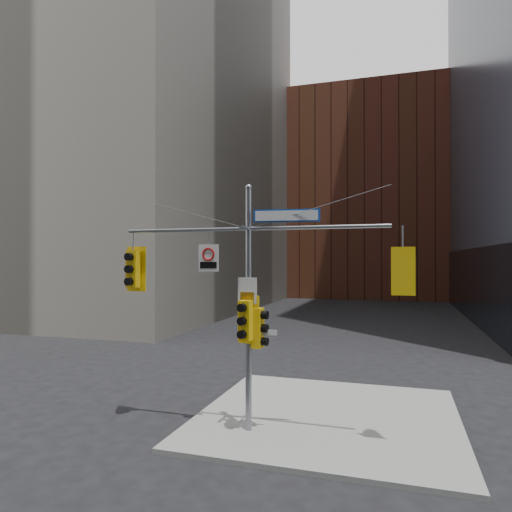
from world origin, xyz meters
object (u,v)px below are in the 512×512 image
Objects in this scene: signal_assembly at (248,283)px; traffic_light_west_arm at (133,269)px; traffic_light_pole_side at (259,328)px; traffic_light_east_arm at (403,271)px; street_sign_blade at (286,216)px; regulatory_sign_arm at (208,257)px; traffic_light_pole_front at (246,320)px.

signal_assembly is 3.88m from traffic_light_west_arm.
traffic_light_pole_side is (4.19, -0.01, -1.68)m from traffic_light_west_arm.
traffic_light_pole_side is at bearing -3.65° from traffic_light_east_arm.
street_sign_blade is 2.67m from regulatory_sign_arm.
signal_assembly is 2.24m from street_sign_blade.
traffic_light_pole_side is 0.82× the size of traffic_light_pole_front.
traffic_light_pole_front is at bearing -1.93° from traffic_light_west_arm.
regulatory_sign_arm is (2.61, -0.03, 0.38)m from traffic_light_west_arm.
traffic_light_west_arm is 1.03× the size of traffic_light_pole_front.
traffic_light_west_arm is 1.77× the size of regulatory_sign_arm.
traffic_light_pole_front reaches higher than traffic_light_pole_side.
signal_assembly reaches higher than traffic_light_pole_front.
traffic_light_east_arm is 0.67× the size of street_sign_blade.
signal_assembly is at bearing -3.62° from traffic_light_east_arm.
traffic_light_east_arm reaches higher than traffic_light_pole_side.
traffic_light_east_arm is (8.14, -0.01, 0.00)m from traffic_light_west_arm.
traffic_light_east_arm is at bearing 0.01° from signal_assembly.
signal_assembly is 4.29m from traffic_light_east_arm.
traffic_light_pole_front is at bearing -9.71° from regulatory_sign_arm.
signal_assembly is at bearing 2.01° from traffic_light_west_arm.
traffic_light_west_arm is at bearing 95.56° from traffic_light_pole_side.
traffic_light_west_arm is at bearing 179.79° from signal_assembly.
signal_assembly is at bearing 2.28° from regulatory_sign_arm.
signal_assembly reaches higher than regulatory_sign_arm.
traffic_light_east_arm reaches higher than traffic_light_pole_front.
signal_assembly is 1.08m from traffic_light_pole_front.
traffic_light_east_arm is at bearing 2.12° from traffic_light_west_arm.
traffic_light_east_arm is 5.55m from regulatory_sign_arm.
regulatory_sign_arm is at bearing 172.76° from street_sign_blade.
traffic_light_pole_front is at bearing -89.74° from signal_assembly.
traffic_light_west_arm is at bearing 172.07° from street_sign_blade.
traffic_light_pole_side is at bearing 172.27° from street_sign_blade.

